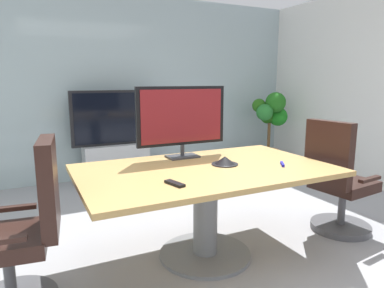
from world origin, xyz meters
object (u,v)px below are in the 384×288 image
(office_chair_right, at_px, (337,186))
(wall_display_unit, at_px, (116,152))
(potted_plant, at_px, (271,121))
(conference_table, at_px, (206,190))
(office_chair_left, at_px, (23,240))
(tv_monitor, at_px, (182,118))
(remote_control, at_px, (175,183))
(conference_phone, at_px, (225,161))

(office_chair_right, distance_m, wall_display_unit, 2.97)
(wall_display_unit, distance_m, potted_plant, 2.58)
(conference_table, xyz_separation_m, office_chair_left, (-1.34, -0.07, -0.12))
(conference_table, height_order, potted_plant, potted_plant)
(office_chair_left, height_order, wall_display_unit, wall_display_unit)
(wall_display_unit, bearing_deg, office_chair_right, -60.17)
(tv_monitor, distance_m, potted_plant, 3.01)
(conference_table, height_order, wall_display_unit, wall_display_unit)
(office_chair_right, xyz_separation_m, potted_plant, (1.07, 2.34, 0.31))
(conference_table, distance_m, office_chair_left, 1.35)
(conference_table, xyz_separation_m, office_chair_right, (1.34, -0.15, -0.12))
(office_chair_left, xyz_separation_m, remote_control, (0.94, -0.25, 0.31))
(conference_phone, bearing_deg, office_chair_left, -176.85)
(office_chair_right, relative_size, remote_control, 6.41)
(office_chair_right, bearing_deg, wall_display_unit, 23.33)
(office_chair_left, xyz_separation_m, potted_plant, (3.74, 2.26, 0.31))
(conference_phone, bearing_deg, wall_display_unit, 97.76)
(conference_table, height_order, tv_monitor, tv_monitor)
(office_chair_left, relative_size, conference_phone, 4.95)
(tv_monitor, height_order, potted_plant, tv_monitor)
(office_chair_left, xyz_separation_m, tv_monitor, (1.33, 0.50, 0.66))
(conference_table, bearing_deg, remote_control, -142.12)
(conference_table, xyz_separation_m, conference_phone, (0.19, 0.02, 0.22))
(wall_display_unit, bearing_deg, conference_phone, -82.24)
(office_chair_left, distance_m, remote_control, 1.02)
(conference_table, distance_m, office_chair_right, 1.35)
(conference_table, bearing_deg, office_chair_left, -177.19)
(conference_table, height_order, conference_phone, conference_phone)
(conference_table, relative_size, office_chair_right, 1.83)
(remote_control, bearing_deg, wall_display_unit, 69.50)
(conference_phone, bearing_deg, tv_monitor, 116.19)
(potted_plant, distance_m, conference_phone, 3.11)
(remote_control, bearing_deg, conference_phone, 14.23)
(conference_table, bearing_deg, potted_plant, 42.36)
(office_chair_left, height_order, potted_plant, potted_plant)
(wall_display_unit, height_order, remote_control, wall_display_unit)
(conference_table, distance_m, tv_monitor, 0.69)
(office_chair_right, xyz_separation_m, remote_control, (-1.74, -0.17, 0.31))
(office_chair_left, relative_size, potted_plant, 0.87)
(office_chair_right, height_order, potted_plant, potted_plant)
(tv_monitor, relative_size, remote_control, 4.94)
(conference_table, distance_m, remote_control, 0.55)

